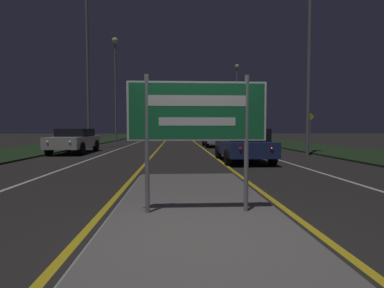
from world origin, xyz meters
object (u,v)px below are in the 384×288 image
at_px(streetlight_left_near, 87,54).
at_px(car_receding_0, 243,144).
at_px(streetlight_right_far, 237,94).
at_px(car_approaching_0, 75,140).
at_px(car_receding_2, 236,135).
at_px(car_receding_1, 217,137).
at_px(streetlight_right_near, 310,26).
at_px(highway_sign, 197,117).
at_px(streetlight_left_far, 115,70).
at_px(warning_sign, 310,126).
at_px(car_receding_3, 196,133).

relative_size(streetlight_left_near, car_receding_0, 2.65).
distance_m(streetlight_right_far, car_approaching_0, 20.28).
xyz_separation_m(streetlight_left_near, car_receding_2, (12.39, 9.34, -5.82)).
xyz_separation_m(car_receding_1, car_receding_2, (3.14, 8.41, -0.01)).
xyz_separation_m(streetlight_right_near, car_receding_0, (-3.91, -2.59, -5.81)).
distance_m(highway_sign, streetlight_left_far, 27.77).
bearing_deg(car_receding_1, warning_sign, 1.81).
height_order(streetlight_right_near, car_receding_0, streetlight_right_near).
relative_size(streetlight_right_far, warning_sign, 3.34).
distance_m(streetlight_right_near, car_receding_2, 16.95).
height_order(car_receding_1, car_receding_2, car_receding_1).
bearing_deg(car_receding_0, streetlight_left_far, 115.72).
bearing_deg(highway_sign, warning_sign, 60.97).
relative_size(streetlight_left_far, car_receding_0, 2.47).
bearing_deg(streetlight_left_near, car_approaching_0, -84.07).
bearing_deg(car_approaching_0, warning_sign, 18.86).
distance_m(highway_sign, car_receding_1, 18.16).
bearing_deg(warning_sign, car_receding_3, 114.34).
relative_size(streetlight_left_far, car_receding_1, 2.59).
xyz_separation_m(streetlight_right_far, car_receding_1, (-3.58, -10.17, -4.37)).
relative_size(highway_sign, car_receding_3, 0.48).
relative_size(car_receding_1, car_approaching_0, 0.90).
xyz_separation_m(streetlight_left_near, car_receding_3, (8.87, 18.24, -5.81)).
relative_size(streetlight_right_near, car_approaching_0, 2.03).
height_order(streetlight_right_far, warning_sign, streetlight_right_far).
distance_m(streetlight_left_far, streetlight_right_far, 13.08).
bearing_deg(car_receding_3, streetlight_left_near, -115.93).
distance_m(streetlight_left_near, streetlight_left_far, 9.42).
xyz_separation_m(streetlight_left_near, streetlight_right_near, (12.90, -6.59, -0.03)).
distance_m(car_receding_0, car_approaching_0, 9.81).
xyz_separation_m(car_receding_0, car_receding_2, (3.40, 18.51, 0.02)).
relative_size(highway_sign, car_receding_1, 0.52).
xyz_separation_m(streetlight_left_far, car_receding_0, (8.95, -18.57, -6.55)).
relative_size(streetlight_right_far, car_approaching_0, 1.84).
xyz_separation_m(highway_sign, warning_sign, (10.09, 18.17, 0.02)).
xyz_separation_m(streetlight_left_far, car_receding_2, (12.35, -0.06, -6.53)).
xyz_separation_m(streetlight_left_near, streetlight_right_far, (12.84, 11.10, -1.45)).
bearing_deg(streetlight_right_far, streetlight_left_far, -172.39).
relative_size(highway_sign, car_receding_0, 0.50).
distance_m(highway_sign, streetlight_right_near, 13.20).
height_order(streetlight_left_far, streetlight_right_near, streetlight_left_far).
distance_m(car_receding_0, warning_sign, 12.86).
bearing_deg(car_receding_0, highway_sign, -107.62).
distance_m(streetlight_right_near, car_receding_0, 7.46).
distance_m(streetlight_left_far, warning_sign, 19.34).
relative_size(car_receding_2, warning_sign, 1.75).
bearing_deg(car_receding_0, car_receding_2, 79.60).
distance_m(highway_sign, car_approaching_0, 14.05).
xyz_separation_m(streetlight_left_near, car_approaching_0, (0.45, -4.35, -5.83)).
distance_m(highway_sign, streetlight_right_far, 29.03).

